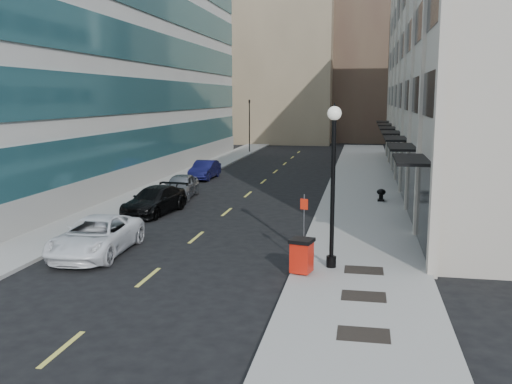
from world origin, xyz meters
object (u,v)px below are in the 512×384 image
(traffic_signal, at_px, (249,103))
(car_black_pickup, at_px, (155,201))
(urn_planter, at_px, (381,194))
(sign_post, at_px, (304,219))
(car_silver_sedan, at_px, (181,186))
(car_blue_sedan, at_px, (205,170))
(car_white_van, at_px, (96,236))
(trash_bin, at_px, (302,255))
(lamppost, at_px, (333,172))

(traffic_signal, height_order, car_black_pickup, traffic_signal)
(urn_planter, bearing_deg, car_black_pickup, -156.34)
(sign_post, bearing_deg, urn_planter, 93.05)
(car_silver_sedan, bearing_deg, car_blue_sedan, 90.63)
(car_white_van, xyz_separation_m, car_silver_sedan, (-0.78, 13.46, -0.00))
(traffic_signal, relative_size, car_blue_sedan, 1.60)
(car_black_pickup, distance_m, trash_bin, 13.43)
(traffic_signal, height_order, car_white_van, traffic_signal)
(trash_bin, height_order, urn_planter, trash_bin)
(car_white_van, bearing_deg, car_black_pickup, 91.65)
(traffic_signal, bearing_deg, trash_bin, -76.37)
(trash_bin, height_order, sign_post, sign_post)
(car_blue_sedan, bearing_deg, car_silver_sedan, -83.66)
(lamppost, xyz_separation_m, urn_planter, (2.20, 14.26, -3.10))
(car_white_van, relative_size, car_silver_sedan, 1.23)
(trash_bin, relative_size, lamppost, 0.21)
(traffic_signal, height_order, trash_bin, traffic_signal)
(lamppost, relative_size, sign_post, 2.33)
(car_white_van, distance_m, trash_bin, 8.72)
(lamppost, bearing_deg, trash_bin, -136.62)
(car_silver_sedan, relative_size, sign_post, 1.71)
(car_silver_sedan, height_order, trash_bin, car_silver_sedan)
(sign_post, bearing_deg, lamppost, -14.19)
(car_silver_sedan, xyz_separation_m, urn_planter, (12.58, 0.32, -0.15))
(car_white_van, relative_size, lamppost, 0.90)
(trash_bin, bearing_deg, car_white_van, -176.07)
(urn_planter, bearing_deg, lamppost, -98.77)
(traffic_signal, relative_size, car_white_van, 1.28)
(car_blue_sedan, height_order, lamppost, lamppost)
(traffic_signal, xyz_separation_m, car_black_pickup, (1.69, -35.18, -4.98))
(sign_post, xyz_separation_m, urn_planter, (3.30, 13.61, -1.20))
(sign_post, bearing_deg, car_black_pickup, 154.82)
(car_silver_sedan, height_order, car_blue_sedan, car_silver_sedan)
(car_black_pickup, bearing_deg, car_silver_sedan, 99.84)
(car_blue_sedan, bearing_deg, car_white_van, -84.96)
(car_white_van, bearing_deg, car_silver_sedan, 90.77)
(urn_planter, bearing_deg, sign_post, -103.63)
(car_black_pickup, distance_m, sign_post, 12.28)
(car_black_pickup, xyz_separation_m, urn_planter, (12.41, 5.44, -0.13))
(car_white_van, height_order, car_silver_sedan, car_white_van)
(car_white_van, bearing_deg, lamppost, -5.44)
(car_black_pickup, relative_size, urn_planter, 6.80)
(trash_bin, bearing_deg, car_black_pickup, 146.69)
(trash_bin, relative_size, sign_post, 0.49)
(traffic_signal, relative_size, lamppost, 1.15)
(car_black_pickup, xyz_separation_m, lamppost, (10.21, -8.82, 2.97))
(traffic_signal, distance_m, lamppost, 45.63)
(car_silver_sedan, bearing_deg, urn_planter, -3.35)
(traffic_signal, xyz_separation_m, car_white_van, (2.30, -43.52, -4.96))
(car_white_van, height_order, urn_planter, car_white_van)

